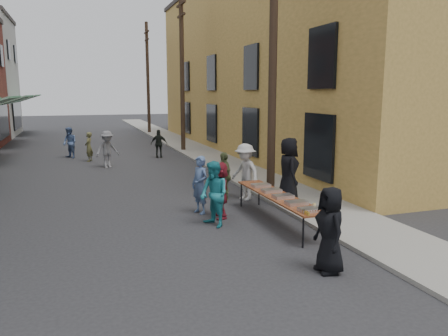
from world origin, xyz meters
TOP-DOWN VIEW (x-y plane):
  - ground at (0.00, 0.00)m, footprint 120.00×120.00m
  - sidewalk at (5.00, 15.00)m, footprint 2.20×60.00m
  - building_ochre at (11.10, 14.00)m, footprint 10.00×28.00m
  - utility_pole_near at (4.30, 3.00)m, footprint 0.26×0.26m
  - utility_pole_mid at (4.30, 15.00)m, footprint 0.26×0.26m
  - utility_pole_far at (4.30, 27.00)m, footprint 0.26×0.26m
  - serving_table at (3.26, 0.33)m, footprint 0.70×4.00m
  - catering_tray_sausage at (3.26, -1.32)m, footprint 0.50×0.33m
  - catering_tray_foil_b at (3.26, -0.67)m, footprint 0.50×0.33m
  - catering_tray_buns at (3.26, 0.03)m, footprint 0.50×0.33m
  - catering_tray_foil_d at (3.26, 0.73)m, footprint 0.50×0.33m
  - catering_tray_buns_end at (3.26, 1.43)m, footprint 0.50×0.33m
  - condiment_jar_a at (3.04, -1.62)m, footprint 0.07×0.07m
  - condiment_jar_b at (3.04, -1.52)m, footprint 0.07×0.07m
  - condiment_jar_c at (3.04, -1.42)m, footprint 0.07×0.07m
  - cup_stack at (3.46, -1.57)m, footprint 0.08×0.08m
  - guest_front_a at (2.79, -2.86)m, footprint 0.58×0.85m
  - guest_front_b at (1.60, 1.91)m, footprint 0.59×0.70m
  - guest_front_c at (1.60, 0.60)m, footprint 0.85×0.97m
  - guest_front_d at (3.40, 2.98)m, footprint 1.02×1.32m
  - guest_front_e at (2.77, 3.22)m, footprint 0.44×0.92m
  - guest_queue_back at (2.00, 1.30)m, footprint 0.60×1.47m
  - server at (4.35, 1.86)m, footprint 0.81×1.07m
  - passerby_left at (-0.30, 10.56)m, footprint 1.24×0.98m
  - passerby_mid at (2.49, 12.87)m, footprint 0.93×0.60m
  - passerby_right at (-1.03, 12.78)m, footprint 0.52×0.62m
  - passerby_far at (-1.93, 14.26)m, footprint 0.95×0.99m

SIDE VIEW (x-z plane):
  - ground at x=0.00m, z-range 0.00..0.00m
  - sidewalk at x=5.00m, z-range 0.00..0.10m
  - serving_table at x=3.26m, z-range 0.34..1.09m
  - passerby_right at x=-1.03m, z-range 0.00..1.46m
  - passerby_mid at x=2.49m, z-range 0.00..1.47m
  - guest_front_e at x=2.77m, z-range 0.00..1.53m
  - guest_queue_back at x=2.00m, z-range 0.00..1.54m
  - catering_tray_sausage at x=3.26m, z-range 0.75..0.83m
  - catering_tray_foil_b at x=3.26m, z-range 0.75..0.83m
  - catering_tray_buns at x=3.26m, z-range 0.75..0.83m
  - catering_tray_foil_d at x=3.26m, z-range 0.75..0.83m
  - catering_tray_buns_end at x=3.26m, z-range 0.75..0.83m
  - condiment_jar_a at x=3.04m, z-range 0.75..0.83m
  - condiment_jar_b at x=3.04m, z-range 0.75..0.83m
  - condiment_jar_c at x=3.04m, z-range 0.75..0.83m
  - passerby_far at x=-1.93m, z-range 0.00..1.61m
  - cup_stack at x=3.46m, z-range 0.75..0.87m
  - guest_front_b at x=1.60m, z-range 0.00..1.64m
  - guest_front_a at x=2.79m, z-range 0.00..1.67m
  - guest_front_c at x=1.60m, z-range 0.00..1.68m
  - passerby_left at x=-0.30m, z-range 0.00..1.69m
  - guest_front_d at x=3.40m, z-range 0.00..1.80m
  - server at x=4.35m, z-range 0.10..2.07m
  - utility_pole_near at x=4.30m, z-range 0.00..9.00m
  - utility_pole_mid at x=4.30m, z-range 0.00..9.00m
  - utility_pole_far at x=4.30m, z-range 0.00..9.00m
  - building_ochre at x=11.10m, z-range 0.00..10.00m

